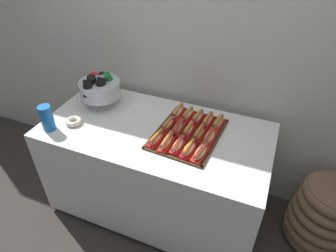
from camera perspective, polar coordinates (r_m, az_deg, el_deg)
The scene contains 23 objects.
ground_plane at distance 2.55m, azimuth -2.02°, elevation -14.80°, with size 10.00×10.00×0.00m, color #38332D.
back_wall at distance 2.17m, azimuth 2.93°, elevation 17.97°, with size 6.00×0.10×2.60m, color beige.
buffet_table at distance 2.24m, azimuth -2.25°, elevation -8.23°, with size 1.57×0.79×0.79m.
floor_vase at distance 2.43m, azimuth 28.12°, elevation -15.11°, with size 0.49×0.49×1.06m.
serving_tray at distance 1.95m, azimuth 3.90°, elevation -1.57°, with size 0.44×0.55×0.01m.
hot_dog_0 at distance 1.86m, azimuth -2.31°, elevation -2.38°, with size 0.08×0.17×0.06m.
hot_dog_1 at distance 1.83m, azimuth -0.23°, elevation -3.02°, with size 0.06×0.18×0.06m.
hot_dog_2 at distance 1.81m, azimuth 1.90°, elevation -3.75°, with size 0.07×0.16×0.06m.
hot_dog_3 at distance 1.79m, azimuth 4.10°, elevation -4.42°, with size 0.08×0.17×0.06m.
hot_dog_4 at distance 1.77m, azimuth 6.34°, elevation -5.10°, with size 0.08×0.18×0.06m.
hot_dog_5 at distance 1.98m, azimuth -0.07°, elevation 0.28°, with size 0.07×0.16×0.06m.
hot_dog_6 at distance 1.95m, azimuth 1.91°, elevation -0.26°, with size 0.06×0.17×0.06m.
hot_dog_7 at distance 1.93m, azimuth 3.94°, elevation -0.82°, with size 0.06×0.16×0.06m.
hot_dog_8 at distance 1.91m, azimuth 6.01°, elevation -1.43°, with size 0.07×0.18×0.06m.
hot_dog_9 at distance 1.89m, azimuth 8.12°, elevation -2.10°, with size 0.08×0.17×0.06m.
hot_dog_10 at distance 2.10m, azimuth 1.91°, elevation 2.74°, with size 0.06×0.18×0.06m.
hot_dog_11 at distance 2.07m, azimuth 3.80°, elevation 2.24°, with size 0.08×0.16×0.06m.
hot_dog_12 at distance 2.05m, azimuth 5.72°, elevation 1.66°, with size 0.09×0.16×0.06m.
hot_dog_13 at distance 2.04m, azimuth 7.68°, elevation 1.10°, with size 0.07×0.17×0.06m.
hot_dog_14 at distance 2.02m, azimuth 9.68°, elevation 0.59°, with size 0.08×0.17×0.06m.
punch_bowl at distance 2.24m, azimuth -13.20°, elevation 7.28°, with size 0.31×0.32×0.25m.
cup_stack at distance 2.10m, azimuth -22.55°, elevation 1.45°, with size 0.08×0.08×0.18m.
donut at distance 2.14m, azimuth -17.92°, elevation 0.87°, with size 0.12×0.12×0.04m.
Camera 1 is at (0.68, -1.43, 2.00)m, focal length 31.24 mm.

